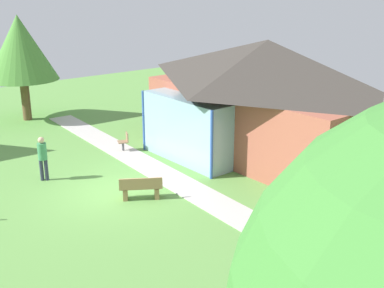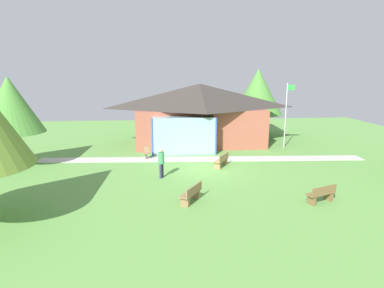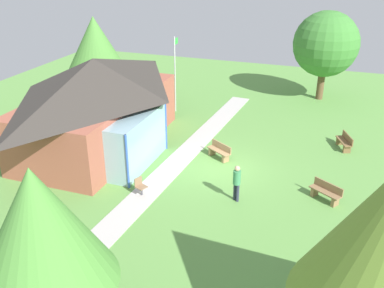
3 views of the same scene
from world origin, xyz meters
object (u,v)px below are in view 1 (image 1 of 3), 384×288
at_px(bench_rear_near_path, 141,188).
at_px(patio_chair_west, 124,142).
at_px(visitor_strolling_lawn, 43,155).
at_px(tree_west_hedge, 20,48).
at_px(flagpole, 382,134).
at_px(pavilion, 262,96).

relative_size(bench_rear_near_path, patio_chair_west, 1.74).
relative_size(visitor_strolling_lawn, tree_west_hedge, 0.30).
height_order(patio_chair_west, tree_west_hedge, tree_west_hedge).
height_order(flagpole, bench_rear_near_path, flagpole).
bearing_deg(tree_west_hedge, visitor_strolling_lawn, -17.86).
relative_size(patio_chair_west, tree_west_hedge, 0.15).
bearing_deg(flagpole, tree_west_hedge, -168.46).
distance_m(visitor_strolling_lawn, tree_west_hedge, 10.03).
xyz_separation_m(pavilion, bench_rear_near_path, (0.70, -6.78, -2.21)).
xyz_separation_m(pavilion, visitor_strolling_lawn, (-3.13, -8.68, -1.59)).
distance_m(flagpole, patio_chair_west, 11.40).
bearing_deg(bench_rear_near_path, pavilion, 38.82).
height_order(pavilion, flagpole, flagpole).
bearing_deg(pavilion, patio_chair_west, -133.13).
relative_size(flagpole, patio_chair_west, 5.94).
height_order(flagpole, visitor_strolling_lawn, flagpole).
height_order(visitor_strolling_lawn, tree_west_hedge, tree_west_hedge).
distance_m(patio_chair_west, visitor_strolling_lawn, 4.41).
bearing_deg(visitor_strolling_lawn, pavilion, -165.79).
height_order(patio_chair_west, visitor_strolling_lawn, visitor_strolling_lawn).
bearing_deg(patio_chair_west, visitor_strolling_lawn, 125.60).
height_order(bench_rear_near_path, visitor_strolling_lawn, visitor_strolling_lawn).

